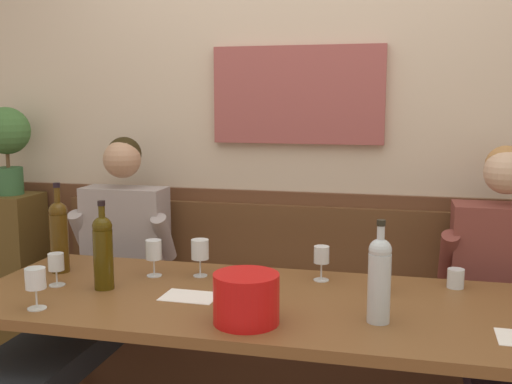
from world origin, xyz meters
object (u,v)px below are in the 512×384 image
(wine_bottle_green_tall, at_px, (379,277))
(water_tumbler_center, at_px, (456,278))
(wall_bench, at_px, (296,342))
(potted_plant, at_px, (7,139))
(wine_bottle_clear_water, at_px, (59,234))
(wine_glass_center_rear, at_px, (200,251))
(person_center_left_seat, at_px, (512,320))
(ice_bucket, at_px, (246,298))
(wine_glass_right_end, at_px, (56,264))
(wine_glass_near_bucket, at_px, (154,252))
(dining_table, at_px, (267,317))
(wine_glass_left_end, at_px, (322,256))
(person_center_right_seat, at_px, (91,290))
(wine_glass_by_bottle, at_px, (36,281))
(wine_glass_mid_left, at_px, (381,270))
(wine_bottle_amber_mid, at_px, (103,250))

(wine_bottle_green_tall, relative_size, water_tumbler_center, 4.58)
(wall_bench, distance_m, water_tumbler_center, 0.93)
(potted_plant, bearing_deg, wine_bottle_clear_water, -41.39)
(wine_bottle_clear_water, height_order, wine_glass_center_rear, wine_bottle_clear_water)
(person_center_left_seat, distance_m, water_tumbler_center, 0.27)
(ice_bucket, distance_m, wine_glass_right_end, 0.88)
(ice_bucket, xyz_separation_m, wine_bottle_clear_water, (-0.95, 0.40, 0.08))
(ice_bucket, relative_size, water_tumbler_center, 2.91)
(ice_bucket, xyz_separation_m, wine_glass_near_bucket, (-0.52, 0.44, 0.02))
(wall_bench, distance_m, dining_table, 0.78)
(wine_bottle_clear_water, relative_size, wine_glass_near_bucket, 2.50)
(wine_glass_left_end, height_order, water_tumbler_center, wine_glass_left_end)
(wall_bench, relative_size, person_center_right_seat, 2.02)
(wine_glass_left_end, relative_size, wine_glass_by_bottle, 0.96)
(wine_glass_mid_left, bearing_deg, wine_glass_by_bottle, -157.49)
(ice_bucket, bearing_deg, wine_glass_by_bottle, -176.67)
(person_center_right_seat, bearing_deg, wine_glass_mid_left, -4.28)
(water_tumbler_center, bearing_deg, wine_glass_mid_left, -157.67)
(person_center_left_seat, relative_size, wine_bottle_amber_mid, 3.59)
(wall_bench, relative_size, wine_glass_near_bucket, 16.56)
(ice_bucket, height_order, wine_glass_mid_left, ice_bucket)
(person_center_right_seat, distance_m, wine_glass_near_bucket, 0.45)
(wine_bottle_amber_mid, bearing_deg, dining_table, 2.62)
(wine_bottle_clear_water, distance_m, wine_glass_center_rear, 0.63)
(wine_glass_left_end, xyz_separation_m, water_tumbler_center, (0.54, 0.03, -0.07))
(dining_table, xyz_separation_m, wine_glass_near_bucket, (-0.53, 0.18, 0.18))
(wine_glass_by_bottle, distance_m, potted_plant, 1.38)
(person_center_left_seat, distance_m, wine_bottle_amber_mid, 1.64)
(person_center_right_seat, distance_m, wine_glass_center_rear, 0.61)
(wall_bench, bearing_deg, potted_plant, 178.77)
(wine_bottle_amber_mid, bearing_deg, potted_plant, 141.87)
(wine_glass_center_rear, relative_size, water_tumbler_center, 2.07)
(wine_bottle_clear_water, height_order, wine_glass_left_end, wine_bottle_clear_water)
(wine_glass_mid_left, bearing_deg, ice_bucket, -133.54)
(potted_plant, bearing_deg, wine_glass_mid_left, -14.44)
(dining_table, bearing_deg, wine_glass_mid_left, 24.89)
(dining_table, xyz_separation_m, person_center_right_seat, (-0.90, 0.29, -0.05))
(wine_glass_mid_left, xyz_separation_m, potted_plant, (-2.02, 0.52, 0.45))
(wall_bench, xyz_separation_m, potted_plant, (-1.61, 0.03, 0.99))
(wine_glass_near_bucket, bearing_deg, dining_table, -18.67)
(dining_table, bearing_deg, wine_bottle_amber_mid, -177.38)
(wine_glass_by_bottle, bearing_deg, potted_plant, 128.99)
(ice_bucket, bearing_deg, wine_glass_mid_left, 46.46)
(wine_glass_mid_left, relative_size, potted_plant, 0.27)
(wall_bench, height_order, person_center_left_seat, person_center_left_seat)
(wine_bottle_amber_mid, bearing_deg, person_center_left_seat, 12.25)
(wine_bottle_clear_water, bearing_deg, wine_glass_right_end, -62.68)
(wine_bottle_green_tall, height_order, wine_glass_left_end, wine_bottle_green_tall)
(person_center_left_seat, distance_m, wine_bottle_clear_water, 1.92)
(wine_glass_center_rear, bearing_deg, ice_bucket, -55.82)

